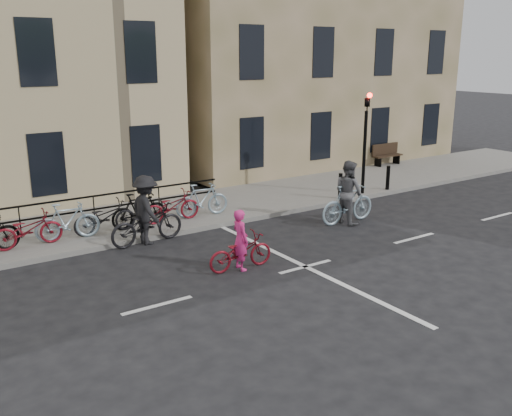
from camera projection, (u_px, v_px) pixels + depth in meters
ground at (305, 267)px, 14.17m from camera, size 120.00×120.00×0.00m
sidewalk at (71, 231)px, 16.77m from camera, size 46.00×4.00×0.15m
building_east at (284, 31)px, 27.80m from camera, size 14.00×10.00×12.00m
traffic_light at (366, 131)px, 20.34m from camera, size 0.18×0.30×3.90m
bollard_east at (340, 186)px, 20.11m from camera, size 0.14×0.14×0.90m
bollard_west at (388, 178)px, 21.41m from camera, size 0.14×0.14×0.90m
bench at (386, 153)px, 26.12m from camera, size 1.60×0.41×0.97m
parked_bikes at (85, 219)px, 15.92m from camera, size 9.35×1.23×1.05m
cyclist_pink at (240, 249)px, 13.89m from camera, size 1.74×0.68×1.52m
cyclist_grey at (348, 198)px, 17.63m from camera, size 2.05×0.97×1.98m
cyclist_dark at (146, 217)px, 15.73m from camera, size 2.22×1.30×1.93m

